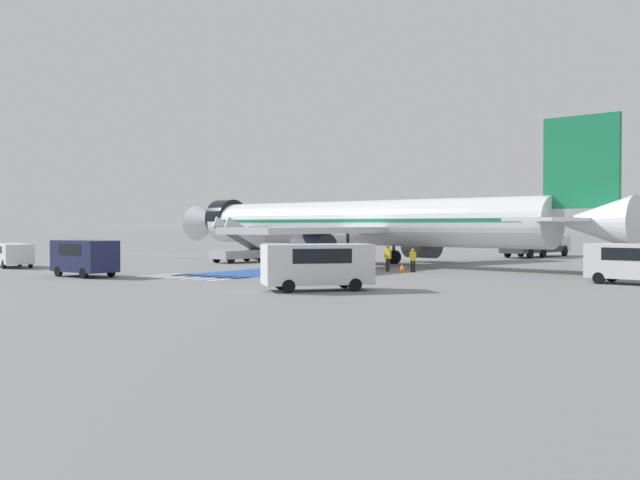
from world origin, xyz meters
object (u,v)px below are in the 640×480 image
Objects in this scene: service_van_0 at (631,260)px; service_van_2 at (85,255)px; airliner at (362,223)px; boarding_stairs_forward at (240,251)px; traffic_cone_0 at (402,268)px; ground_crew_1 at (317,254)px; ground_crew_0 at (413,259)px; fuel_tanker at (536,241)px; service_van_3 at (317,263)px; ground_crew_2 at (388,256)px; service_van_1 at (12,253)px.

service_van_2 is (-29.07, -13.00, 0.04)m from service_van_0.
airliner is 11.11m from boarding_stairs_forward.
service_van_0 reaches higher than traffic_cone_0.
ground_crew_1 is at bearing -176.65° from airliner.
service_van_2 is at bearing 170.85° from airliner.
boarding_stairs_forward is at bearing -40.22° from ground_crew_0.
boarding_stairs_forward is 0.52× the size of fuel_tanker.
service_van_3 reaches higher than ground_crew_2.
airliner reaches higher than traffic_cone_0.
airliner is 23.29m from fuel_tanker.
ground_crew_2 reaches higher than traffic_cone_0.
ground_crew_0 is 0.92× the size of ground_crew_1.
airliner reaches higher than ground_crew_0.
service_van_1 reaches higher than ground_crew_0.
service_van_0 is 7.53× the size of traffic_cone_0.
airliner reaches higher than ground_crew_2.
ground_crew_0 is at bearing 69.33° from traffic_cone_0.
service_van_0 is at bearing -102.64° from airliner.
fuel_tanker reaches higher than service_van_1.
fuel_tanker reaches higher than service_van_0.
airliner is at bearing 14.94° from ground_crew_1.
airliner is at bearing -97.90° from fuel_tanker.
service_van_1 is at bearing -114.28° from fuel_tanker.
airliner is 22.73m from service_van_2.
service_van_0 is at bearing -54.36° from fuel_tanker.
ground_crew_0 is at bearing -72.95° from ground_crew_1.
service_van_0 is 2.65× the size of ground_crew_1.
service_van_3 reaches higher than ground_crew_1.
service_van_0 is 17.33m from service_van_3.
ground_crew_2 is at bearing -4.24° from boarding_stairs_forward.
ground_crew_2 is (-4.43, 14.80, -0.30)m from service_van_3.
ground_crew_1 is (9.99, -2.83, 0.03)m from boarding_stairs_forward.
ground_crew_0 is (0.98, -28.30, -0.70)m from fuel_tanker.
ground_crew_0 is 0.88× the size of ground_crew_2.
fuel_tanker reaches higher than traffic_cone_0.
service_van_2 is at bearing 178.36° from ground_crew_1.
service_van_0 is 0.87× the size of service_van_3.
boarding_stairs_forward reaches higher than ground_crew_0.
service_van_3 is at bearing -84.56° from service_van_2.
fuel_tanker is 17.17× the size of traffic_cone_0.
service_van_2 is (-6.86, -21.58, -1.98)m from airliner.
fuel_tanker is at bearing -43.58° from service_van_3.
ground_crew_0 is at bearing -119.64° from airliner.
ground_crew_2 is at bearing -31.81° from service_van_3.
ground_crew_1 is at bearing 89.60° from service_van_0.
boarding_stairs_forward reaches higher than service_van_1.
ground_crew_2 is 1.60m from traffic_cone_0.
service_van_3 is 8.71× the size of traffic_cone_0.
service_van_0 reaches higher than ground_crew_0.
ground_crew_0 is (27.49, 12.10, -0.17)m from service_van_1.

